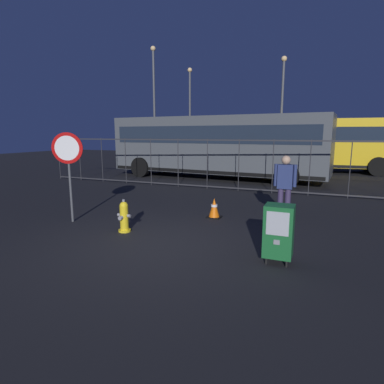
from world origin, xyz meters
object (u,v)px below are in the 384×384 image
bus_near (216,144)px  street_light_near_right (154,99)px  newspaper_box_primary (279,231)px  fire_hydrant (124,217)px  street_light_far_left (190,109)px  stop_sign (68,158)px  street_light_near_left (282,105)px  traffic_cone (214,208)px  pedestrian (285,185)px  bus_far (304,142)px

bus_near → street_light_near_right: size_ratio=1.41×
newspaper_box_primary → bus_near: 10.58m
fire_hydrant → bus_near: bearing=95.1°
newspaper_box_primary → street_light_far_left: 18.36m
stop_sign → street_light_near_left: 14.13m
newspaper_box_primary → stop_sign: size_ratio=0.46×
bus_near → street_light_near_right: (-5.37, 3.55, 2.64)m
traffic_cone → street_light_near_right: street_light_near_right is taller
pedestrian → bus_near: 8.01m
traffic_cone → street_light_far_left: (-6.39, 13.59, 3.64)m
stop_sign → street_light_near_right: (-4.47, 12.47, 2.75)m
bus_far → street_light_far_left: street_light_far_left is taller
newspaper_box_primary → street_light_far_left: street_light_far_left is taller
stop_sign → bus_near: (0.90, 8.92, 0.11)m
newspaper_box_primary → pedestrian: (-0.22, 2.73, 0.38)m
stop_sign → pedestrian: stop_sign is taller
street_light_far_left → traffic_cone: bearing=-64.8°
pedestrian → street_light_near_right: size_ratio=0.22×
street_light_near_left → street_light_far_left: bearing=164.9°
pedestrian → traffic_cone: bearing=-169.8°
pedestrian → bus_far: size_ratio=0.16×
newspaper_box_primary → street_light_near_right: 16.74m
traffic_cone → street_light_near_left: street_light_near_left is taller
pedestrian → street_light_far_left: street_light_far_left is taller
fire_hydrant → traffic_cone: size_ratio=1.41×
fire_hydrant → pedestrian: (3.23, 2.24, 0.60)m
newspaper_box_primary → bus_far: bus_far is taller
street_light_near_right → bus_far: bearing=8.4°
fire_hydrant → traffic_cone: fire_hydrant is taller
fire_hydrant → street_light_near_left: size_ratio=0.11×
fire_hydrant → street_light_near_right: (-6.18, 12.67, 4.00)m
pedestrian → fire_hydrant: bearing=-145.3°
fire_hydrant → bus_near: bus_near is taller
street_light_far_left → bus_far: bearing=-10.7°
traffic_cone → street_light_near_left: 12.35m
street_light_far_left → newspaper_box_primary: bearing=-62.4°
bus_far → stop_sign: bearing=-114.5°
street_light_near_left → bus_far: bearing=11.7°
bus_near → street_light_near_left: (2.45, 4.64, 2.11)m
bus_far → street_light_near_left: 2.51m
fire_hydrant → street_light_near_right: bearing=116.0°
bus_near → pedestrian: bearing=-54.9°
bus_near → street_light_near_right: street_light_near_right is taller
pedestrian → street_light_near_right: street_light_near_right is taller
fire_hydrant → street_light_far_left: size_ratio=0.11×
stop_sign → street_light_near_right: street_light_near_right is taller
street_light_near_right → street_light_far_left: size_ratio=1.13×
pedestrian → traffic_cone: (-1.73, -0.31, -0.69)m
pedestrian → street_light_near_left: size_ratio=0.26×
street_light_near_right → street_light_far_left: street_light_near_right is taller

